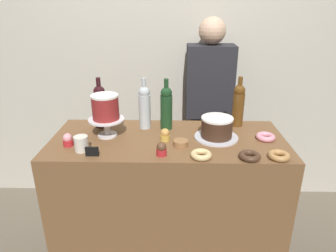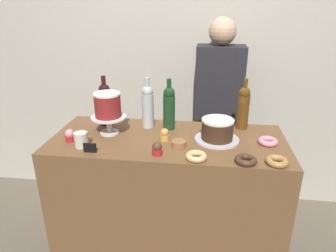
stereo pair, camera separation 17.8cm
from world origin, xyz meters
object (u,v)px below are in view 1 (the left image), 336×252
(cookie_stack, at_px, (181,143))
(price_sign_chalkboard, at_px, (92,152))
(wine_bottle_green, at_px, (166,107))
(wine_bottle_dark_red, at_px, (100,105))
(white_layer_cake, at_px, (105,107))
(coffee_cup_ceramic, at_px, (81,144))
(wine_bottle_amber, at_px, (238,104))
(cupcake_strawberry, at_px, (68,140))
(donut_chocolate, at_px, (250,156))
(barista_figure, at_px, (208,116))
(donut_maple, at_px, (279,156))
(cake_stand_pedestal, at_px, (107,124))
(donut_pink, at_px, (265,137))
(cupcake_chocolate, at_px, (161,149))
(cupcake_caramel, at_px, (165,135))
(chocolate_round_cake, at_px, (217,127))
(wine_bottle_clear, at_px, (145,106))
(donut_glazed, at_px, (201,155))

(cookie_stack, distance_m, price_sign_chalkboard, 0.49)
(wine_bottle_green, distance_m, wine_bottle_dark_red, 0.42)
(white_layer_cake, relative_size, coffee_cup_ceramic, 1.89)
(wine_bottle_amber, distance_m, cupcake_strawberry, 1.07)
(cupcake_strawberry, relative_size, donut_chocolate, 0.66)
(wine_bottle_green, height_order, cookie_stack, wine_bottle_green)
(price_sign_chalkboard, xyz_separation_m, barista_figure, (0.70, 0.90, -0.12))
(white_layer_cake, relative_size, donut_maple, 1.43)
(wine_bottle_dark_red, height_order, barista_figure, barista_figure)
(wine_bottle_amber, height_order, coffee_cup_ceramic, wine_bottle_amber)
(wine_bottle_dark_red, bearing_deg, cake_stand_pedestal, -65.91)
(white_layer_cake, relative_size, barista_figure, 0.10)
(donut_pink, xyz_separation_m, price_sign_chalkboard, (-0.97, -0.24, 0.01))
(cupcake_chocolate, distance_m, barista_figure, 0.95)
(cupcake_caramel, bearing_deg, wine_bottle_green, 89.21)
(wine_bottle_amber, relative_size, donut_maple, 2.91)
(barista_figure, bearing_deg, cookie_stack, -107.13)
(wine_bottle_dark_red, height_order, donut_chocolate, wine_bottle_dark_red)
(price_sign_chalkboard, xyz_separation_m, coffee_cup_ceramic, (-0.07, 0.06, 0.02))
(cupcake_chocolate, height_order, barista_figure, barista_figure)
(chocolate_round_cake, height_order, cupcake_strawberry, chocolate_round_cake)
(cake_stand_pedestal, distance_m, white_layer_cake, 0.11)
(cupcake_caramel, distance_m, coffee_cup_ceramic, 0.47)
(wine_bottle_clear, bearing_deg, donut_glazed, -50.85)
(cupcake_chocolate, relative_size, cupcake_strawberry, 1.00)
(wine_bottle_dark_red, height_order, coffee_cup_ceramic, wine_bottle_dark_red)
(donut_pink, distance_m, barista_figure, 0.72)
(wine_bottle_clear, height_order, cupcake_chocolate, wine_bottle_clear)
(chocolate_round_cake, height_order, donut_maple, chocolate_round_cake)
(chocolate_round_cake, relative_size, donut_chocolate, 1.67)
(cake_stand_pedestal, distance_m, wine_bottle_dark_red, 0.18)
(wine_bottle_dark_red, relative_size, wine_bottle_clear, 1.00)
(wine_bottle_green, relative_size, wine_bottle_dark_red, 1.00)
(donut_pink, bearing_deg, wine_bottle_amber, 120.59)
(wine_bottle_amber, xyz_separation_m, cookie_stack, (-0.38, -0.32, -0.13))
(cupcake_caramel, relative_size, price_sign_chalkboard, 1.06)
(cupcake_chocolate, relative_size, donut_maple, 0.66)
(donut_maple, xyz_separation_m, price_sign_chalkboard, (-0.98, 0.01, 0.01))
(cupcake_chocolate, height_order, price_sign_chalkboard, cupcake_chocolate)
(wine_bottle_dark_red, relative_size, cupcake_chocolate, 4.38)
(wine_bottle_amber, bearing_deg, donut_maple, -73.97)
(cupcake_caramel, relative_size, donut_glazed, 0.66)
(cookie_stack, xyz_separation_m, price_sign_chalkboard, (-0.47, -0.13, 0.01))
(wine_bottle_dark_red, relative_size, wine_bottle_amber, 1.00)
(chocolate_round_cake, relative_size, barista_figure, 0.12)
(cupcake_strawberry, height_order, donut_pink, cupcake_strawberry)
(donut_pink, bearing_deg, cookie_stack, -168.47)
(donut_pink, height_order, coffee_cup_ceramic, coffee_cup_ceramic)
(wine_bottle_clear, xyz_separation_m, cookie_stack, (0.23, -0.27, -0.13))
(cupcake_strawberry, relative_size, barista_figure, 0.05)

